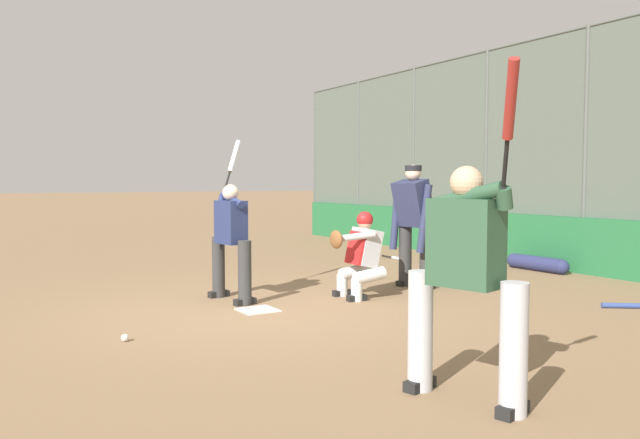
% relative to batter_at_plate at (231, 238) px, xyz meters
% --- Properties ---
extents(ground_plane, '(160.00, 160.00, 0.00)m').
position_rel_batter_at_plate_xyz_m(ground_plane, '(-0.73, -0.03, -0.82)').
color(ground_plane, '#846647').
extents(home_plate_marker, '(0.43, 0.43, 0.01)m').
position_rel_batter_at_plate_xyz_m(home_plate_marker, '(-0.73, -0.03, -0.82)').
color(home_plate_marker, white).
rests_on(home_plate_marker, ground_plane).
extents(backstop_fence, '(18.04, 0.08, 4.15)m').
position_rel_batter_at_plate_xyz_m(backstop_fence, '(-0.73, -6.10, 1.34)').
color(backstop_fence, '#515651').
rests_on(backstop_fence, ground_plane).
extents(padding_wall, '(17.60, 0.18, 0.94)m').
position_rel_batter_at_plate_xyz_m(padding_wall, '(-0.73, -6.00, -0.35)').
color(padding_wall, '#236638').
rests_on(padding_wall, ground_plane).
extents(bleachers_beyond, '(12.57, 3.05, 1.80)m').
position_rel_batter_at_plate_xyz_m(bleachers_beyond, '(1.72, -8.96, -0.23)').
color(bleachers_beyond, slate).
rests_on(bleachers_beyond, ground_plane).
extents(batter_at_plate, '(1.05, 0.60, 2.12)m').
position_rel_batter_at_plate_xyz_m(batter_at_plate, '(0.00, 0.00, 0.00)').
color(batter_at_plate, '#333333').
rests_on(batter_at_plate, ground_plane).
extents(catcher_behind_plate, '(0.61, 0.73, 1.15)m').
position_rel_batter_at_plate_xyz_m(catcher_behind_plate, '(-0.67, -1.55, -0.23)').
color(catcher_behind_plate, silver).
rests_on(catcher_behind_plate, ground_plane).
extents(umpire_home, '(0.72, 0.49, 1.79)m').
position_rel_batter_at_plate_xyz_m(umpire_home, '(-0.46, -2.64, 0.14)').
color(umpire_home, '#333333').
rests_on(umpire_home, ground_plane).
extents(batter_on_deck, '(1.15, 0.57, 2.26)m').
position_rel_batter_at_plate_xyz_m(batter_on_deck, '(-4.30, 0.06, 0.08)').
color(batter_on_deck, '#B7B7BC').
rests_on(batter_on_deck, ground_plane).
extents(spare_bat_near_backstop, '(0.90, 0.12, 0.07)m').
position_rel_batter_at_plate_xyz_m(spare_bat_near_backstop, '(2.15, -4.41, -0.79)').
color(spare_bat_near_backstop, black).
rests_on(spare_bat_near_backstop, ground_plane).
extents(spare_bat_by_padding, '(0.54, 0.73, 0.07)m').
position_rel_batter_at_plate_xyz_m(spare_bat_by_padding, '(-2.95, -3.95, -0.79)').
color(spare_bat_by_padding, black).
rests_on(spare_bat_by_padding, ground_plane).
extents(baseball_loose, '(0.07, 0.07, 0.07)m').
position_rel_batter_at_plate_xyz_m(baseball_loose, '(-1.39, 1.70, -0.78)').
color(baseball_loose, white).
rests_on(baseball_loose, ground_plane).
extents(equipment_bag_dugout_side, '(1.26, 0.26, 0.26)m').
position_rel_batter_at_plate_xyz_m(equipment_bag_dugout_side, '(-0.21, -5.58, -0.69)').
color(equipment_bag_dugout_side, navy).
rests_on(equipment_bag_dugout_side, ground_plane).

